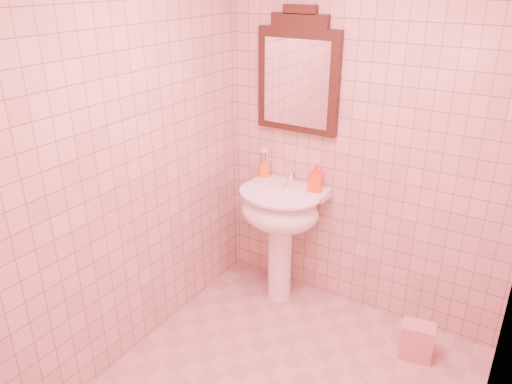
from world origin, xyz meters
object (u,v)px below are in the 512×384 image
Objects in this scene: soap_dispenser at (315,178)px; towel at (417,341)px; mirror at (298,76)px; pedestal_sink at (280,218)px; toothbrush_cup at (264,170)px.

soap_dispenser is 1.22m from towel.
soap_dispenser is at bearing -19.26° from mirror.
pedestal_sink is 1.07× the size of mirror.
toothbrush_cup is (-0.24, 0.18, 0.25)m from pedestal_sink.
mirror is 1.85m from towel.
pedestal_sink reaches higher than towel.
pedestal_sink is 0.98m from mirror.
pedestal_sink is at bearing -37.07° from toothbrush_cup.
mirror is at bearing 146.53° from soap_dispenser.
mirror is 0.69m from soap_dispenser.
toothbrush_cup is 0.78× the size of towel.
towel is at bearing -12.25° from toothbrush_cup.
towel is at bearing -5.43° from pedestal_sink.
pedestal_sink is 4.40× the size of soap_dispenser.
mirror is 4.30× the size of toothbrush_cup.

